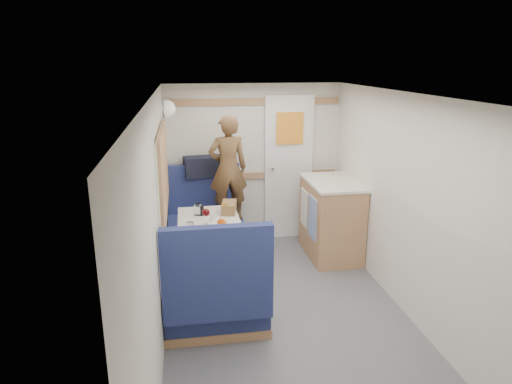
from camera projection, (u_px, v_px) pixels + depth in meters
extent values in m
plane|color=#515156|center=(294.00, 333.00, 3.94)|extent=(4.50, 4.50, 0.00)
plane|color=silver|center=(300.00, 98.00, 3.38)|extent=(4.50, 4.50, 0.00)
cube|color=silver|center=(254.00, 164.00, 5.79)|extent=(2.20, 0.02, 2.00)
cube|color=silver|center=(157.00, 232.00, 3.49)|extent=(0.02, 4.50, 2.00)
cube|color=silver|center=(424.00, 217.00, 3.83)|extent=(0.02, 4.50, 2.00)
cube|color=#A7774B|center=(254.00, 176.00, 5.82)|extent=(2.15, 0.02, 0.08)
cube|color=#A7774B|center=(254.00, 102.00, 5.56)|extent=(2.15, 0.02, 0.08)
cube|color=#A0A98F|center=(162.00, 170.00, 4.37)|extent=(0.04, 1.30, 0.72)
cube|color=white|center=(288.00, 168.00, 5.85)|extent=(0.62, 0.04, 1.86)
cube|color=orange|center=(290.00, 128.00, 5.68)|extent=(0.34, 0.03, 0.40)
cylinder|color=silver|center=(272.00, 168.00, 5.77)|extent=(0.04, 0.10, 0.04)
cube|color=white|center=(209.00, 222.00, 4.59)|extent=(0.62, 0.92, 0.04)
cylinder|color=silver|center=(210.00, 254.00, 4.69)|extent=(0.08, 0.08, 0.66)
cylinder|color=silver|center=(211.00, 283.00, 4.78)|extent=(0.36, 0.36, 0.03)
cube|color=#18194F|center=(206.00, 237.00, 5.48)|extent=(0.88, 0.50, 0.45)
cube|color=#18194F|center=(204.00, 196.00, 5.63)|extent=(0.88, 0.10, 0.80)
cube|color=#A7774B|center=(207.00, 251.00, 5.54)|extent=(0.90, 0.52, 0.08)
cube|color=#18194F|center=(216.00, 304.00, 3.97)|extent=(0.88, 0.50, 0.45)
cube|color=#18194F|center=(218.00, 274.00, 3.58)|extent=(0.88, 0.10, 0.80)
cube|color=#A7774B|center=(217.00, 323.00, 4.02)|extent=(0.90, 0.52, 0.08)
cube|color=#A7774B|center=(203.00, 177.00, 5.61)|extent=(0.90, 0.14, 0.04)
sphere|color=white|center=(166.00, 109.00, 5.05)|extent=(0.20, 0.20, 0.20)
cube|color=#A7774B|center=(331.00, 219.00, 5.41)|extent=(0.54, 0.90, 0.90)
cube|color=silver|center=(333.00, 182.00, 5.28)|extent=(0.56, 0.92, 0.03)
cube|color=#5972B2|center=(313.00, 218.00, 5.17)|extent=(0.01, 0.30, 0.48)
cube|color=silver|center=(304.00, 208.00, 5.51)|extent=(0.01, 0.28, 0.44)
imported|color=brown|center=(228.00, 168.00, 5.25)|extent=(0.48, 0.34, 1.24)
cube|color=black|center=(205.00, 166.00, 5.57)|extent=(0.53, 0.31, 0.24)
cube|color=white|center=(215.00, 231.00, 4.28)|extent=(0.27, 0.35, 0.02)
sphere|color=#E7610A|center=(221.00, 223.00, 4.35)|extent=(0.08, 0.08, 0.08)
cube|color=#F7E48E|center=(223.00, 222.00, 4.44)|extent=(0.10, 0.07, 0.03)
cylinder|color=white|center=(206.00, 225.00, 4.44)|extent=(0.06, 0.06, 0.01)
cylinder|color=white|center=(206.00, 220.00, 4.43)|extent=(0.01, 0.01, 0.10)
sphere|color=#43070B|center=(206.00, 213.00, 4.41)|extent=(0.08, 0.08, 0.08)
cylinder|color=white|center=(190.00, 228.00, 4.19)|extent=(0.08, 0.08, 0.12)
cylinder|color=white|center=(198.00, 209.00, 4.73)|extent=(0.07, 0.07, 0.12)
cylinder|color=#8C5914|center=(225.00, 210.00, 4.73)|extent=(0.07, 0.07, 0.11)
cylinder|color=black|center=(202.00, 211.00, 4.70)|extent=(0.04, 0.04, 0.10)
cylinder|color=white|center=(212.00, 217.00, 4.56)|extent=(0.03, 0.03, 0.08)
cube|color=olive|center=(229.00, 207.00, 4.80)|extent=(0.19, 0.29, 0.11)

